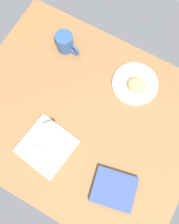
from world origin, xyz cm
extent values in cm
cube|color=olive|center=(0.00, 0.00, 2.00)|extent=(110.00, 90.00, 4.00)
cylinder|color=white|center=(-14.52, -26.32, 4.70)|extent=(22.14, 22.14, 1.40)
ellipsoid|color=tan|center=(-15.72, -24.88, 7.68)|extent=(9.00, 7.86, 4.56)
cube|color=white|center=(6.85, 20.21, 4.80)|extent=(24.23, 24.23, 1.60)
cylinder|color=silver|center=(8.66, 24.69, 6.62)|extent=(5.14, 5.14, 2.05)
cylinder|color=#C9532E|center=(8.66, 24.69, 7.35)|extent=(4.22, 4.22, 0.40)
cylinder|color=beige|center=(5.41, 16.62, 8.63)|extent=(14.27, 14.41, 6.06)
cube|color=#33477F|center=(-28.23, 21.97, 5.41)|extent=(20.92, 18.67, 2.83)
cylinder|color=#2D518C|center=(25.14, -27.31, 8.98)|extent=(8.53, 8.53, 9.96)
cylinder|color=olive|center=(25.14, -27.31, 13.36)|extent=(6.99, 6.99, 0.40)
torus|color=#2D518C|center=(19.38, -26.01, 8.98)|extent=(7.27, 2.75, 7.18)
camera|label=1|loc=(-17.58, 24.43, 116.95)|focal=39.91mm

